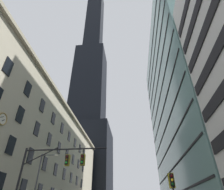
% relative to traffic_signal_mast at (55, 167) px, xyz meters
% --- Properties ---
extents(station_building, '(15.89, 62.85, 22.76)m').
position_rel_traffic_signal_mast_xyz_m(station_building, '(-14.92, 20.28, 6.43)').
color(station_building, '#B2A88E').
rests_on(station_building, ground).
extents(dark_skyscraper, '(24.64, 24.64, 183.73)m').
position_rel_traffic_signal_mast_xyz_m(dark_skyscraper, '(-15.00, 67.10, 46.96)').
color(dark_skyscraper, black).
rests_on(dark_skyscraper, ground).
extents(glass_office_midrise, '(17.43, 40.78, 45.31)m').
position_rel_traffic_signal_mast_xyz_m(glass_office_midrise, '(23.34, 20.35, 17.73)').
color(glass_office_midrise, gray).
rests_on(glass_office_midrise, ground).
extents(traffic_signal_mast, '(8.55, 0.63, 6.74)m').
position_rel_traffic_signal_mast_xyz_m(traffic_signal_mast, '(0.00, 0.00, 0.00)').
color(traffic_signal_mast, black).
rests_on(traffic_signal_mast, sidewalk_left).
extents(traffic_light_near_right, '(0.40, 0.63, 3.64)m').
position_rel_traffic_signal_mast_xyz_m(traffic_light_near_right, '(10.34, -2.48, -1.86)').
color(traffic_light_near_right, black).
rests_on(traffic_light_near_right, sidewalk_right).
extents(street_lamppost, '(2.32, 0.32, 7.57)m').
position_rel_traffic_signal_mast_xyz_m(street_lamppost, '(-3.94, 5.37, -0.27)').
color(street_lamppost, '#47474C').
rests_on(street_lamppost, sidewalk_left).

